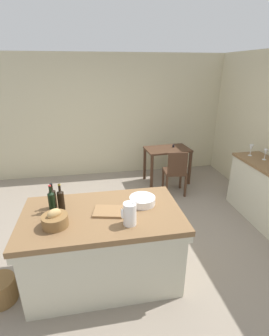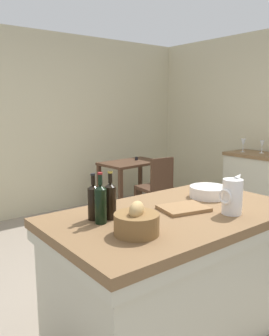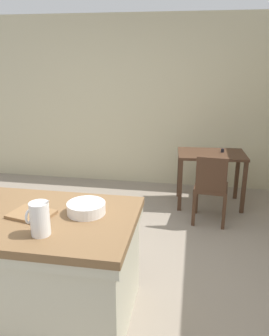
{
  "view_description": "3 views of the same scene",
  "coord_description": "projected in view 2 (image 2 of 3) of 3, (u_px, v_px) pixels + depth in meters",
  "views": [
    {
      "loc": [
        -0.41,
        -2.9,
        2.31
      ],
      "look_at": [
        0.18,
        0.34,
        0.98
      ],
      "focal_mm": 26.62,
      "sensor_mm": 36.0,
      "label": 1
    },
    {
      "loc": [
        -1.92,
        -2.18,
        1.58
      ],
      "look_at": [
        0.15,
        0.48,
        0.96
      ],
      "focal_mm": 36.85,
      "sensor_mm": 36.0,
      "label": 2
    },
    {
      "loc": [
        0.88,
        -2.77,
        2.03
      ],
      "look_at": [
        0.31,
        0.49,
        0.93
      ],
      "focal_mm": 36.81,
      "sensor_mm": 36.0,
      "label": 3
    }
  ],
  "objects": [
    {
      "name": "wine_glass_far_right",
      "position": [
        243.0,
        143.0,
        4.79
      ],
      "size": [
        0.07,
        0.07,
        0.19
      ],
      "color": "white",
      "rests_on": "side_cabinet"
    },
    {
      "name": "wooden_chair",
      "position": [
        157.0,
        187.0,
        4.69
      ],
      "size": [
        0.44,
        0.44,
        0.89
      ],
      "color": "#472D1E",
      "rests_on": "ground"
    },
    {
      "name": "island_table",
      "position": [
        174.0,
        268.0,
        2.37
      ],
      "size": [
        1.7,
        0.97,
        0.88
      ],
      "color": "brown",
      "rests_on": "ground"
    },
    {
      "name": "wall_back",
      "position": [
        35.0,
        125.0,
        4.92
      ],
      "size": [
        5.32,
        0.12,
        2.6
      ],
      "primitive_type": "cube",
      "color": "beige",
      "rests_on": "ground"
    },
    {
      "name": "wine_bottle_dark",
      "position": [
        110.0,
        200.0,
        2.13
      ],
      "size": [
        0.07,
        0.07,
        0.3
      ],
      "color": "black",
      "rests_on": "island_table"
    },
    {
      "name": "pitcher",
      "position": [
        232.0,
        196.0,
        2.23
      ],
      "size": [
        0.17,
        0.13,
        0.27
      ],
      "color": "white",
      "rests_on": "island_table"
    },
    {
      "name": "wash_bowl",
      "position": [
        209.0,
        192.0,
        2.65
      ],
      "size": [
        0.29,
        0.29,
        0.09
      ],
      "primitive_type": "cylinder",
      "color": "white",
      "rests_on": "island_table"
    },
    {
      "name": "cutting_board",
      "position": [
        184.0,
        208.0,
        2.33
      ],
      "size": [
        0.35,
        0.3,
        0.02
      ],
      "primitive_type": "cube",
      "rotation": [
        0.0,
        0.0,
        -0.22
      ],
      "color": "olive",
      "rests_on": "island_table"
    },
    {
      "name": "writing_desk",
      "position": [
        131.0,
        170.0,
        5.13
      ],
      "size": [
        0.94,
        0.63,
        0.8
      ],
      "color": "#472D1E",
      "rests_on": "ground"
    },
    {
      "name": "wine_bottle_green",
      "position": [
        101.0,
        203.0,
        2.05
      ],
      "size": [
        0.07,
        0.07,
        0.31
      ],
      "color": "black",
      "rests_on": "island_table"
    },
    {
      "name": "wine_bottle_amber",
      "position": [
        94.0,
        201.0,
        2.12
      ],
      "size": [
        0.07,
        0.07,
        0.29
      ],
      "color": "black",
      "rests_on": "island_table"
    },
    {
      "name": "ground_plane",
      "position": [
        154.0,
        281.0,
        3.14
      ],
      "size": [
        6.76,
        6.76,
        0.0
      ],
      "primitive_type": "plane",
      "color": "gray"
    },
    {
      "name": "bread_basket",
      "position": [
        137.0,
        222.0,
        1.88
      ],
      "size": [
        0.25,
        0.25,
        0.19
      ],
      "color": "brown",
      "rests_on": "island_table"
    },
    {
      "name": "wine_glass_right",
      "position": [
        262.0,
        144.0,
        4.68
      ],
      "size": [
        0.07,
        0.07,
        0.18
      ],
      "color": "white",
      "rests_on": "side_cabinet"
    }
  ]
}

